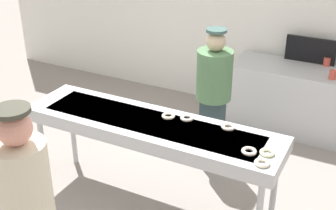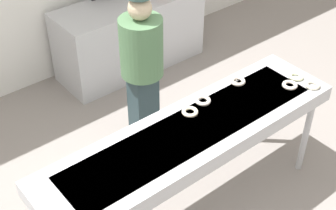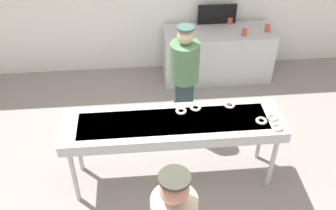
{
  "view_description": "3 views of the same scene",
  "coord_description": "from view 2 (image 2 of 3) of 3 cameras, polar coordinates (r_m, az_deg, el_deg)",
  "views": [
    {
      "loc": [
        1.8,
        -3.17,
        2.91
      ],
      "look_at": [
        0.05,
        0.25,
        1.0
      ],
      "focal_mm": 48.49,
      "sensor_mm": 36.0,
      "label": 1
    },
    {
      "loc": [
        -1.83,
        -1.98,
        3.23
      ],
      "look_at": [
        -0.0,
        0.28,
        0.98
      ],
      "focal_mm": 51.95,
      "sensor_mm": 36.0,
      "label": 2
    },
    {
      "loc": [
        -0.35,
        -3.23,
        3.76
      ],
      "look_at": [
        -0.04,
        0.23,
        0.97
      ],
      "focal_mm": 41.71,
      "sensor_mm": 36.0,
      "label": 3
    }
  ],
  "objects": [
    {
      "name": "sugar_donut_3",
      "position": [
        3.68,
        2.59,
        -0.81
      ],
      "size": [
        0.16,
        0.16,
        0.03
      ],
      "primitive_type": "torus",
      "rotation": [
        0.0,
        0.0,
        0.36
      ],
      "color": "#F5E8C5",
      "rests_on": "fryer_conveyor"
    },
    {
      "name": "sugar_donut_0",
      "position": [
        4.12,
        16.58,
        2.26
      ],
      "size": [
        0.17,
        0.17,
        0.03
      ],
      "primitive_type": "torus",
      "rotation": [
        0.0,
        0.0,
        0.6
      ],
      "color": "#EFE4C9",
      "rests_on": "fryer_conveyor"
    },
    {
      "name": "sugar_donut_2",
      "position": [
        4.19,
        14.78,
        3.26
      ],
      "size": [
        0.18,
        0.18,
        0.03
      ],
      "primitive_type": "torus",
      "rotation": [
        0.0,
        0.0,
        0.73
      ],
      "color": "#EEF3C3",
      "rests_on": "fryer_conveyor"
    },
    {
      "name": "worker_baker",
      "position": [
        4.26,
        -3.08,
        4.86
      ],
      "size": [
        0.38,
        0.38,
        1.58
      ],
      "rotation": [
        0.0,
        0.0,
        3.15
      ],
      "color": "#293C40",
      "rests_on": "ground"
    },
    {
      "name": "fryer_conveyor",
      "position": [
        3.6,
        2.84,
        -3.73
      ],
      "size": [
        2.47,
        0.64,
        0.92
      ],
      "color": "#B7BABF",
      "rests_on": "ground"
    },
    {
      "name": "sugar_donut_5",
      "position": [
        4.07,
        14.1,
        2.28
      ],
      "size": [
        0.14,
        0.14,
        0.03
      ],
      "primitive_type": "torus",
      "rotation": [
        0.0,
        0.0,
        1.65
      ],
      "color": "#F2E3D1",
      "rests_on": "fryer_conveyor"
    },
    {
      "name": "sugar_donut_1",
      "position": [
        3.79,
        4.12,
        0.53
      ],
      "size": [
        0.16,
        0.16,
        0.03
      ],
      "primitive_type": "torus",
      "rotation": [
        0.0,
        0.0,
        2.86
      ],
      "color": "white",
      "rests_on": "fryer_conveyor"
    },
    {
      "name": "sugar_donut_4",
      "position": [
        4.04,
        8.19,
        2.78
      ],
      "size": [
        0.17,
        0.17,
        0.03
      ],
      "primitive_type": "torus",
      "rotation": [
        0.0,
        0.0,
        2.62
      ],
      "color": "white",
      "rests_on": "fryer_conveyor"
    },
    {
      "name": "prep_counter",
      "position": [
        5.71,
        -4.46,
        8.24
      ],
      "size": [
        1.73,
        0.64,
        0.85
      ],
      "primitive_type": "cube",
      "color": "#B7BABF",
      "rests_on": "ground"
    }
  ]
}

